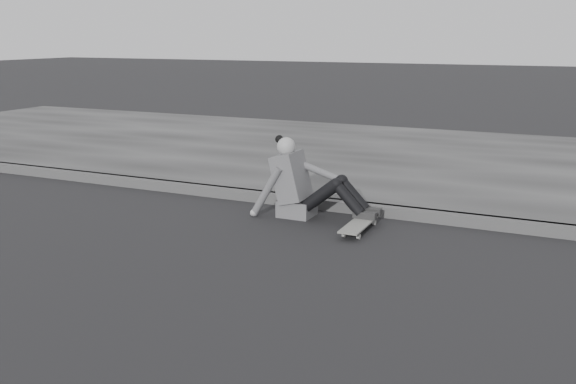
% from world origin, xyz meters
% --- Properties ---
extents(ground, '(80.00, 80.00, 0.00)m').
position_xyz_m(ground, '(0.00, 0.00, 0.00)').
color(ground, black).
rests_on(ground, ground).
extents(curb, '(24.00, 0.16, 0.12)m').
position_xyz_m(curb, '(0.00, 2.58, 0.06)').
color(curb, '#454545').
rests_on(curb, ground).
extents(sidewalk, '(24.00, 6.00, 0.12)m').
position_xyz_m(sidewalk, '(0.00, 5.60, 0.06)').
color(sidewalk, '#383838').
rests_on(sidewalk, ground).
extents(skateboard, '(0.20, 0.78, 0.09)m').
position_xyz_m(skateboard, '(-1.20, 1.95, 0.07)').
color(skateboard, '#9E9F99').
rests_on(skateboard, ground).
extents(seated_woman, '(1.38, 0.46, 0.88)m').
position_xyz_m(seated_woman, '(-1.93, 2.19, 0.36)').
color(seated_woman, '#57575A').
rests_on(seated_woman, ground).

